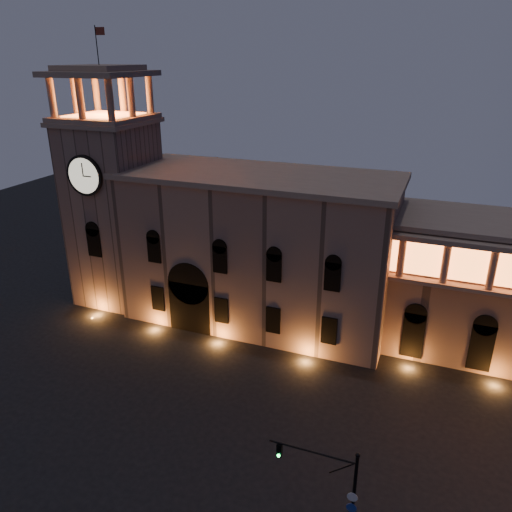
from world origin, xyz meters
The scene contains 4 objects.
ground centered at (0.00, 0.00, 0.00)m, with size 160.00×160.00×0.00m, color black.
government_building centered at (-2.08, 21.93, 8.77)m, with size 30.80×12.80×17.60m.
clock_tower centered at (-20.50, 20.98, 12.50)m, with size 9.80×9.80×32.40m.
traffic_light centered at (13.35, -4.50, 4.15)m, with size 5.76×0.61×7.90m.
Camera 1 is at (16.90, -27.73, 29.51)m, focal length 35.00 mm.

